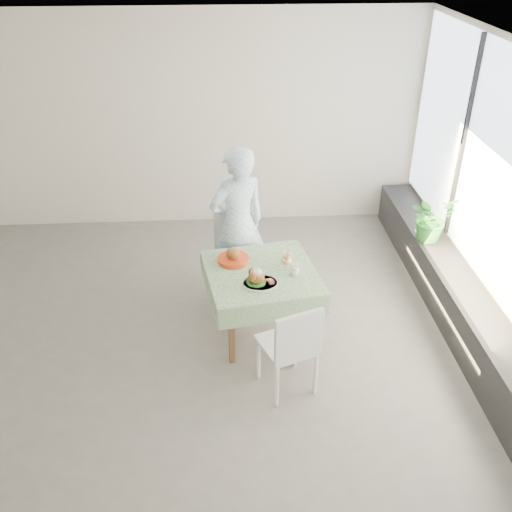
{
  "coord_description": "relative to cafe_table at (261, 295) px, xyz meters",
  "views": [
    {
      "loc": [
        0.4,
        -4.71,
        3.7
      ],
      "look_at": [
        0.7,
        -0.03,
        0.89
      ],
      "focal_mm": 40.0,
      "sensor_mm": 36.0,
      "label": 1
    }
  ],
  "objects": [
    {
      "name": "juice_cup_orange",
      "position": [
        0.26,
        0.13,
        0.34
      ],
      "size": [
        0.09,
        0.09,
        0.26
      ],
      "color": "white",
      "rests_on": "cafe_table"
    },
    {
      "name": "juice_cup_lemonade",
      "position": [
        0.31,
        -0.08,
        0.34
      ],
      "size": [
        0.09,
        0.09,
        0.25
      ],
      "color": "white",
      "rests_on": "cafe_table"
    },
    {
      "name": "window_pane",
      "position": [
        2.22,
        0.08,
        1.19
      ],
      "size": [
        0.01,
        4.8,
        2.18
      ],
      "primitive_type": "cube",
      "color": "#D1E0F9",
      "rests_on": "ground"
    },
    {
      "name": "diner",
      "position": [
        -0.2,
        0.72,
        0.42
      ],
      "size": [
        0.75,
        0.64,
        1.75
      ],
      "primitive_type": "imported",
      "rotation": [
        0.0,
        0.0,
        3.56
      ],
      "color": "#98D0F3",
      "rests_on": "ground"
    },
    {
      "name": "chair_far",
      "position": [
        -0.24,
        0.76,
        -0.18
      ],
      "size": [
        0.44,
        0.44,
        0.93
      ],
      "color": "white",
      "rests_on": "ground"
    },
    {
      "name": "ceiling",
      "position": [
        -0.75,
        0.08,
        2.34
      ],
      "size": [
        6.0,
        6.0,
        0.0
      ],
      "primitive_type": "plane",
      "rotation": [
        3.14,
        0.0,
        0.0
      ],
      "color": "white",
      "rests_on": "ground"
    },
    {
      "name": "window_ledge",
      "position": [
        2.05,
        0.08,
        -0.21
      ],
      "size": [
        0.4,
        4.8,
        0.5
      ],
      "primitive_type": "cube",
      "color": "black",
      "rests_on": "ground"
    },
    {
      "name": "wall_front",
      "position": [
        -0.75,
        -2.42,
        0.94
      ],
      "size": [
        6.0,
        0.02,
        2.8
      ],
      "primitive_type": "cube",
      "color": "silver",
      "rests_on": "ground"
    },
    {
      "name": "wall_back",
      "position": [
        -0.75,
        2.58,
        0.94
      ],
      "size": [
        6.0,
        0.02,
        2.8
      ],
      "primitive_type": "cube",
      "color": "silver",
      "rests_on": "ground"
    },
    {
      "name": "potted_plant",
      "position": [
        1.99,
        0.94,
        0.31
      ],
      "size": [
        0.61,
        0.58,
        0.54
      ],
      "primitive_type": "imported",
      "rotation": [
        0.0,
        0.0,
        0.38
      ],
      "color": "#2B822C",
      "rests_on": "window_ledge"
    },
    {
      "name": "cafe_table",
      "position": [
        0.0,
        0.0,
        0.0
      ],
      "size": [
        1.2,
        1.2,
        0.74
      ],
      "color": "brown",
      "rests_on": "ground"
    },
    {
      "name": "wall_right",
      "position": [
        2.25,
        0.08,
        0.94
      ],
      "size": [
        0.02,
        5.0,
        2.8
      ],
      "primitive_type": "cube",
      "color": "silver",
      "rests_on": "ground"
    },
    {
      "name": "second_dish",
      "position": [
        -0.27,
        0.19,
        0.32
      ],
      "size": [
        0.31,
        0.31,
        0.15
      ],
      "color": "red",
      "rests_on": "cafe_table"
    },
    {
      "name": "chair_near",
      "position": [
        0.18,
        -0.8,
        -0.17
      ],
      "size": [
        0.57,
        0.57,
        0.94
      ],
      "color": "white",
      "rests_on": "ground"
    },
    {
      "name": "floor",
      "position": [
        -0.75,
        0.08,
        -0.46
      ],
      "size": [
        6.0,
        6.0,
        0.0
      ],
      "primitive_type": "plane",
      "color": "slate",
      "rests_on": "ground"
    },
    {
      "name": "main_dish",
      "position": [
        -0.05,
        -0.22,
        0.34
      ],
      "size": [
        0.33,
        0.33,
        0.17
      ],
      "color": "white",
      "rests_on": "cafe_table"
    }
  ]
}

